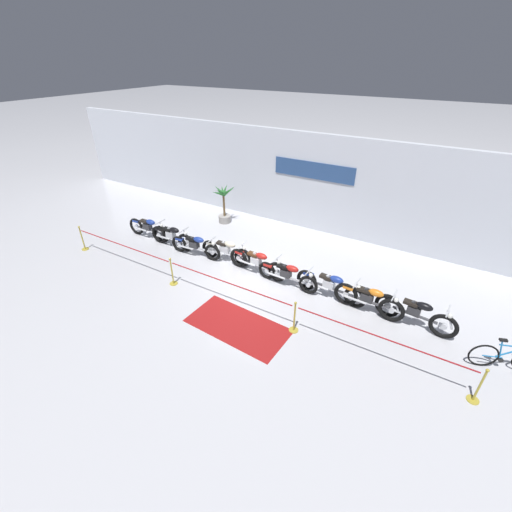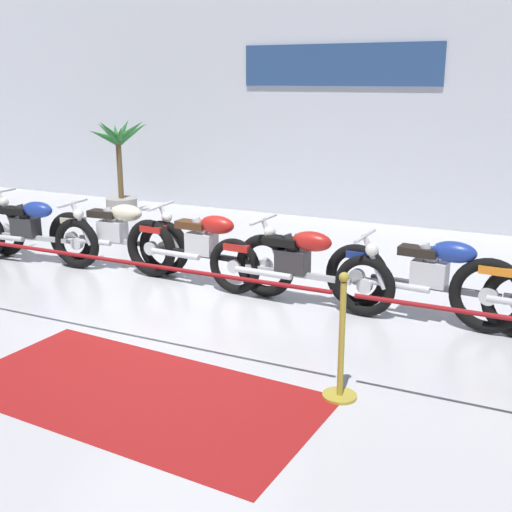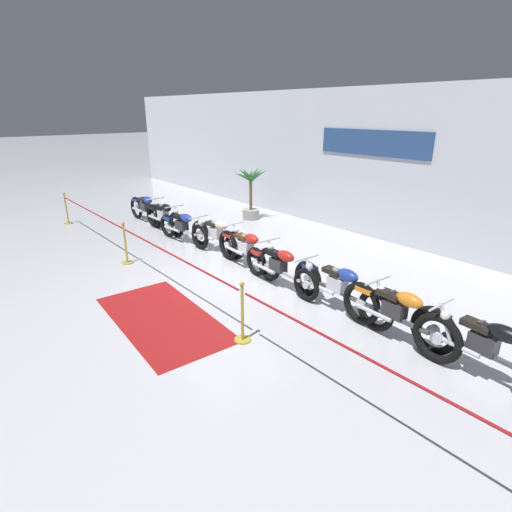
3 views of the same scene
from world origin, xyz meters
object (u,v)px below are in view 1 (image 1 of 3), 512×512
motorcycle_blue_6 (330,286)px  motorcycle_orange_7 (369,300)px  floor_banner (238,326)px  motorcycle_blue_0 (149,228)px  motorcycle_red_5 (287,275)px  motorcycle_black_1 (172,236)px  bicycle (505,357)px  motorcycle_blue_2 (196,246)px  stanchion_mid_right (294,321)px  potted_palm_left_of_row (224,205)px  stanchion_mid_left (172,275)px  motorcycle_red_4 (257,263)px  stanchion_far_right (478,390)px  stanchion_far_left (187,271)px  motorcycle_black_8 (415,313)px  motorcycle_cream_3 (226,251)px

motorcycle_blue_6 → motorcycle_orange_7: 1.26m
motorcycle_blue_6 → floor_banner: 3.29m
motorcycle_blue_0 → motorcycle_red_5: motorcycle_blue_0 is taller
motorcycle_red_5 → floor_banner: (-0.37, -2.57, -0.45)m
motorcycle_black_1 → bicycle: 11.63m
motorcycle_blue_2 → stanchion_mid_right: stanchion_mid_right is taller
motorcycle_red_5 → motorcycle_orange_7: (2.75, -0.01, 0.03)m
potted_palm_left_of_row → stanchion_mid_left: potted_palm_left_of_row is taller
motorcycle_blue_2 → motorcycle_blue_6: bearing=1.1°
motorcycle_red_4 → motorcycle_orange_7: bearing=-2.1°
stanchion_far_right → stanchion_mid_right: bearing=180.0°
potted_palm_left_of_row → stanchion_far_left: size_ratio=0.13×
potted_palm_left_of_row → stanchion_far_right: size_ratio=1.72×
motorcycle_red_5 → stanchion_mid_left: (-3.47, -1.90, -0.10)m
motorcycle_red_4 → floor_banner: 2.88m
motorcycle_red_5 → bicycle: size_ratio=1.38×
bicycle → stanchion_mid_right: bearing=-164.5°
bicycle → potted_palm_left_of_row: potted_palm_left_of_row is taller
stanchion_mid_left → floor_banner: size_ratio=0.35×
motorcycle_red_5 → stanchion_far_left: size_ratio=0.16×
motorcycle_black_8 → stanchion_far_right: size_ratio=2.22×
motorcycle_blue_0 → motorcycle_red_5: 6.68m
stanchion_mid_right → stanchion_far_left: bearing=180.0°
motorcycle_blue_2 → potted_palm_left_of_row: potted_palm_left_of_row is taller
bicycle → stanchion_far_right: stanchion_far_right is taller
stanchion_mid_left → motorcycle_black_8: bearing=14.5°
potted_palm_left_of_row → motorcycle_black_8: bearing=-19.3°
motorcycle_blue_6 → motorcycle_red_4: bearing=179.3°
motorcycle_black_1 → motorcycle_cream_3: 2.60m
motorcycle_red_5 → stanchion_far_right: bearing=-18.4°
motorcycle_black_8 → potted_palm_left_of_row: bearing=160.7°
motorcycle_red_4 → stanchion_far_left: (-1.52, -2.04, 0.30)m
motorcycle_cream_3 → motorcycle_blue_6: (4.21, -0.18, 0.01)m
bicycle → motorcycle_cream_3: bearing=175.2°
motorcycle_cream_3 → stanchion_far_right: bearing=-14.5°
motorcycle_blue_2 → stanchion_mid_left: (0.52, -1.90, -0.10)m
motorcycle_red_5 → stanchion_mid_right: bearing=-59.0°
motorcycle_red_4 → stanchion_mid_right: stanchion_mid_right is taller
floor_banner → motorcycle_black_8: bearing=33.8°
motorcycle_red_5 → floor_banner: motorcycle_red_5 is taller
motorcycle_blue_2 → stanchion_mid_left: stanchion_mid_left is taller
motorcycle_cream_3 → motorcycle_orange_7: bearing=-3.0°
motorcycle_blue_0 → floor_banner: 6.89m
stanchion_mid_left → stanchion_far_right: (9.21, 0.00, 0.00)m
motorcycle_cream_3 → motorcycle_black_8: (6.80, -0.23, 0.02)m
motorcycle_blue_2 → motorcycle_blue_6: 5.48m
motorcycle_blue_2 → floor_banner: 4.46m
motorcycle_orange_7 → stanchion_mid_right: size_ratio=2.08×
motorcycle_black_1 → potted_palm_left_of_row: (0.50, 3.04, 0.41)m
motorcycle_black_1 → stanchion_mid_left: stanchion_mid_left is taller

